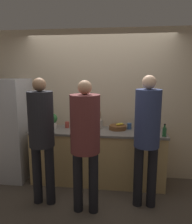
# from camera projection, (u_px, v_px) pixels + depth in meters

# --- Properties ---
(ground_plane) EXTENTS (14.00, 14.00, 0.00)m
(ground_plane) POSITION_uv_depth(u_px,v_px,m) (95.00, 191.00, 3.50)
(ground_plane) COLOR #4C4238
(wall_back) EXTENTS (5.20, 0.06, 2.60)m
(wall_back) POSITION_uv_depth(u_px,v_px,m) (100.00, 105.00, 3.88)
(wall_back) COLOR #C6B293
(wall_back) RESTS_ON ground_plane
(counter) EXTENTS (2.24, 0.62, 0.91)m
(counter) POSITION_uv_depth(u_px,v_px,m) (98.00, 156.00, 3.75)
(counter) COLOR tan
(counter) RESTS_ON ground_plane
(refrigerator) EXTENTS (0.70, 0.65, 1.76)m
(refrigerator) POSITION_uv_depth(u_px,v_px,m) (8.00, 129.00, 3.84)
(refrigerator) COLOR #B7B7BC
(refrigerator) RESTS_ON ground_plane
(person_left) EXTENTS (0.35, 0.35, 1.81)m
(person_left) POSITION_uv_depth(u_px,v_px,m) (41.00, 131.00, 3.00)
(person_left) COLOR black
(person_left) RESTS_ON ground_plane
(person_center) EXTENTS (0.39, 0.39, 1.78)m
(person_center) POSITION_uv_depth(u_px,v_px,m) (85.00, 135.00, 2.80)
(person_center) COLOR black
(person_center) RESTS_ON ground_plane
(person_right) EXTENTS (0.34, 0.34, 1.84)m
(person_right) POSITION_uv_depth(u_px,v_px,m) (147.00, 131.00, 2.93)
(person_right) COLOR black
(person_right) RESTS_ON ground_plane
(fruit_bowl) EXTENTS (0.29, 0.29, 0.11)m
(fruit_bowl) POSITION_uv_depth(u_px,v_px,m) (118.00, 127.00, 3.71)
(fruit_bowl) COLOR brown
(fruit_bowl) RESTS_ON counter
(utensil_crock) EXTENTS (0.10, 0.10, 0.30)m
(utensil_crock) POSITION_uv_depth(u_px,v_px,m) (100.00, 124.00, 3.78)
(utensil_crock) COLOR #ADA393
(utensil_crock) RESTS_ON counter
(bottle_amber) EXTENTS (0.06, 0.06, 0.20)m
(bottle_amber) POSITION_uv_depth(u_px,v_px,m) (36.00, 126.00, 3.62)
(bottle_amber) COLOR brown
(bottle_amber) RESTS_ON counter
(bottle_green) EXTENTS (0.06, 0.06, 0.19)m
(bottle_green) POSITION_uv_depth(u_px,v_px,m) (164.00, 131.00, 3.31)
(bottle_green) COLOR #236033
(bottle_green) RESTS_ON counter
(cup_red) EXTENTS (0.07, 0.07, 0.10)m
(cup_red) POSITION_uv_depth(u_px,v_px,m) (67.00, 125.00, 3.82)
(cup_red) COLOR #A33D33
(cup_red) RESTS_ON counter
(cup_blue) EXTENTS (0.07, 0.07, 0.10)m
(cup_blue) POSITION_uv_depth(u_px,v_px,m) (129.00, 126.00, 3.73)
(cup_blue) COLOR #335184
(cup_blue) RESTS_ON counter
(potted_plant) EXTENTS (0.17, 0.17, 0.25)m
(potted_plant) POSITION_uv_depth(u_px,v_px,m) (53.00, 120.00, 3.79)
(potted_plant) COLOR beige
(potted_plant) RESTS_ON counter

